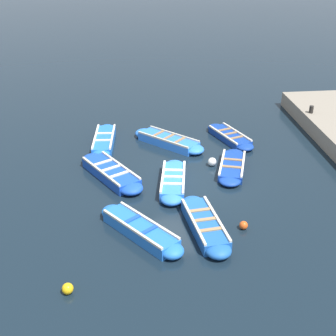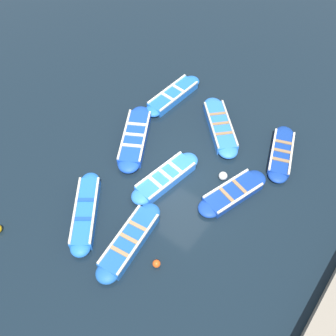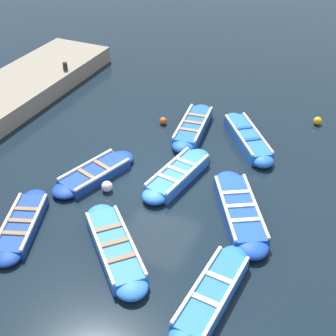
# 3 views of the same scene
# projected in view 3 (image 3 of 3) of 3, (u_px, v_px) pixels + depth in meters

# --- Properties ---
(ground_plane) EXTENTS (120.00, 120.00, 0.00)m
(ground_plane) POSITION_uv_depth(u_px,v_px,m) (157.00, 180.00, 15.01)
(ground_plane) COLOR black
(boat_bow_out) EXTENTS (3.20, 3.15, 0.43)m
(boat_bow_out) POSITION_uv_depth(u_px,v_px,m) (115.00, 248.00, 12.27)
(boat_bow_out) COLOR blue
(boat_bow_out) RESTS_ON ground
(boat_near_quay) EXTENTS (2.68, 3.75, 0.45)m
(boat_near_quay) POSITION_uv_depth(u_px,v_px,m) (239.00, 211.00, 13.46)
(boat_near_quay) COLOR #1947B7
(boat_near_quay) RESTS_ON ground
(boat_alongside) EXTENTS (1.32, 3.42, 0.43)m
(boat_alongside) POSITION_uv_depth(u_px,v_px,m) (178.00, 175.00, 14.91)
(boat_alongside) COLOR blue
(boat_alongside) RESTS_ON ground
(boat_end_of_row) EXTENTS (1.05, 3.54, 0.41)m
(boat_end_of_row) POSITION_uv_depth(u_px,v_px,m) (212.00, 294.00, 11.04)
(boat_end_of_row) COLOR blue
(boat_end_of_row) RESTS_ON ground
(boat_outer_right) EXTENTS (1.23, 3.56, 0.45)m
(boat_outer_right) POSITION_uv_depth(u_px,v_px,m) (193.00, 127.00, 17.34)
(boat_outer_right) COLOR #1E59AD
(boat_outer_right) RESTS_ON ground
(boat_stern_in) EXTENTS (1.76, 3.29, 0.36)m
(boat_stern_in) POSITION_uv_depth(u_px,v_px,m) (95.00, 173.00, 15.04)
(boat_stern_in) COLOR navy
(boat_stern_in) RESTS_ON ground
(boat_inner_gap) EXTENTS (1.83, 3.24, 0.35)m
(boat_inner_gap) POSITION_uv_depth(u_px,v_px,m) (22.00, 225.00, 13.05)
(boat_inner_gap) COLOR navy
(boat_inner_gap) RESTS_ON ground
(boat_outer_left) EXTENTS (2.76, 3.32, 0.46)m
(boat_outer_left) POSITION_uv_depth(u_px,v_px,m) (247.00, 138.00, 16.70)
(boat_outer_left) COLOR blue
(boat_outer_left) RESTS_ON ground
(bollard_mid_north) EXTENTS (0.20, 0.20, 0.35)m
(bollard_mid_north) POSITION_uv_depth(u_px,v_px,m) (65.00, 66.00, 20.18)
(bollard_mid_north) COLOR black
(bollard_mid_north) RESTS_ON quay_wall
(buoy_orange_near) EXTENTS (0.31, 0.31, 0.31)m
(buoy_orange_near) POSITION_uv_depth(u_px,v_px,m) (318.00, 121.00, 17.82)
(buoy_orange_near) COLOR #EAB214
(buoy_orange_near) RESTS_ON ground
(buoy_yellow_far) EXTENTS (0.28, 0.28, 0.28)m
(buoy_yellow_far) POSITION_uv_depth(u_px,v_px,m) (163.00, 121.00, 17.85)
(buoy_yellow_far) COLOR #E05119
(buoy_yellow_far) RESTS_ON ground
(buoy_white_drifting) EXTENTS (0.35, 0.35, 0.35)m
(buoy_white_drifting) POSITION_uv_depth(u_px,v_px,m) (107.00, 186.00, 14.44)
(buoy_white_drifting) COLOR silver
(buoy_white_drifting) RESTS_ON ground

